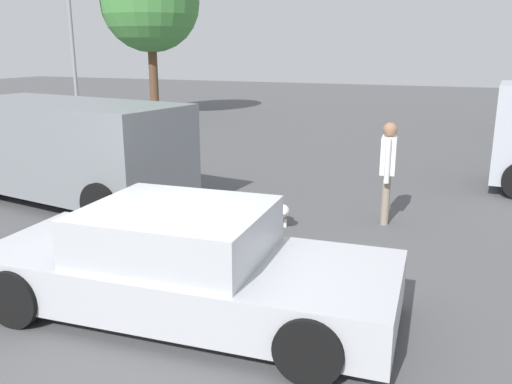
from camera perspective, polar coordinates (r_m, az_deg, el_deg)
name	(u,v)px	position (r m, az deg, el deg)	size (l,w,h in m)	color
ground_plane	(160,319)	(6.17, -10.07, -13.07)	(80.00, 80.00, 0.00)	#515154
sedan_foreground	(184,265)	(6.06, -7.57, -7.60)	(4.70, 2.18, 1.21)	#B7BABF
dog	(280,211)	(8.95, 2.56, -2.03)	(0.46, 0.57, 0.43)	white
suv_dark	(68,148)	(10.82, -19.21, 4.44)	(5.01, 2.67, 1.92)	gray
pedestrian	(388,164)	(9.18, 13.76, 2.89)	(0.28, 0.57, 1.71)	gray
tree_back_center	(150,2)	(24.03, -11.13, 19.06)	(4.08, 4.08, 6.76)	brown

